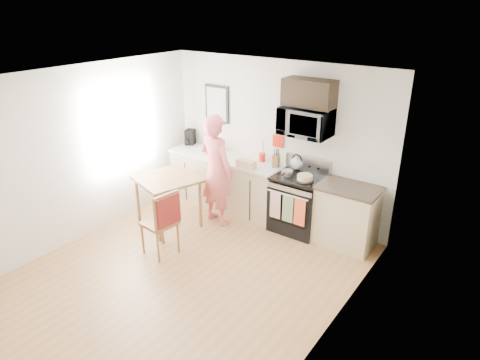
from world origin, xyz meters
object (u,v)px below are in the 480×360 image
Objects in this scene: dining_table at (167,183)px; chair at (165,216)px; range at (298,205)px; microwave at (306,122)px; person at (216,170)px; cake at (305,178)px.

chair is at bearing -48.33° from dining_table.
range is at bearing 31.27° from dining_table.
microwave is 0.78× the size of dining_table.
person is at bearing -152.60° from microwave.
person is 0.80m from dining_table.
dining_table is (-1.77, -1.08, 0.31)m from range.
person reaches higher than cake.
cake is at bearing -152.36° from person.
microwave reaches higher than dining_table.
chair is (0.63, -0.71, -0.09)m from dining_table.
microwave reaches higher than range.
dining_table is at bearing 55.44° from person.
dining_table is 3.50× the size of cake.
cake reaches higher than chair.
range is 1.33m from microwave.
microwave is 0.83m from cake.
microwave is 2.71× the size of cake.
range reaches higher than dining_table.
chair is (-1.14, -1.79, 0.21)m from range.
dining_table is at bearing -148.73° from range.
person reaches higher than dining_table.
person is 6.54× the size of cake.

